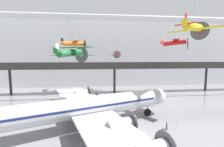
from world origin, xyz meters
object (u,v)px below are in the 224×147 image
(info_sign_pedestal, at_px, (167,127))
(suspended_plane_silver_racer, at_px, (115,55))
(airliner_silver_main, at_px, (83,108))
(stanchion_barrier, at_px, (177,126))
(suspended_plane_red_highwing, at_px, (174,43))
(suspended_plane_orange_highwing, at_px, (74,44))
(suspended_plane_yellow_lowwing, at_px, (193,27))
(suspended_plane_green_biplane, at_px, (71,53))

(info_sign_pedestal, bearing_deg, suspended_plane_silver_racer, 118.01)
(suspended_plane_silver_racer, height_order, info_sign_pedestal, suspended_plane_silver_racer)
(airliner_silver_main, xyz_separation_m, stanchion_barrier, (14.16, -1.11, -2.98))
(airliner_silver_main, bearing_deg, suspended_plane_red_highwing, 17.72)
(suspended_plane_red_highwing, distance_m, suspended_plane_silver_racer, 17.52)
(suspended_plane_orange_highwing, height_order, suspended_plane_yellow_lowwing, same)
(suspended_plane_yellow_lowwing, bearing_deg, airliner_silver_main, 152.38)
(stanchion_barrier, bearing_deg, suspended_plane_yellow_lowwing, 43.79)
(suspended_plane_orange_highwing, bearing_deg, suspended_plane_red_highwing, -27.56)
(suspended_plane_orange_highwing, bearing_deg, info_sign_pedestal, -72.29)
(suspended_plane_yellow_lowwing, xyz_separation_m, info_sign_pedestal, (-6.43, -4.67, -15.53))
(stanchion_barrier, bearing_deg, suspended_plane_green_biplane, 152.36)
(stanchion_barrier, xyz_separation_m, info_sign_pedestal, (-1.79, -0.23, 0.13))
(airliner_silver_main, relative_size, suspended_plane_red_highwing, 4.17)
(suspended_plane_red_highwing, height_order, info_sign_pedestal, suspended_plane_red_highwing)
(suspended_plane_green_biplane, height_order, suspended_plane_silver_racer, suspended_plane_green_biplane)
(suspended_plane_green_biplane, relative_size, suspended_plane_yellow_lowwing, 1.24)
(suspended_plane_green_biplane, xyz_separation_m, suspended_plane_red_highwing, (26.30, 10.37, 3.13))
(airliner_silver_main, relative_size, info_sign_pedestal, 28.83)
(suspended_plane_orange_highwing, height_order, suspended_plane_silver_racer, suspended_plane_orange_highwing)
(suspended_plane_silver_racer, distance_m, suspended_plane_yellow_lowwing, 25.01)
(airliner_silver_main, distance_m, suspended_plane_silver_racer, 27.67)
(airliner_silver_main, distance_m, suspended_plane_orange_highwing, 26.71)
(suspended_plane_red_highwing, relative_size, suspended_plane_orange_highwing, 0.97)
(suspended_plane_red_highwing, distance_m, suspended_plane_orange_highwing, 28.55)
(suspended_plane_green_biplane, height_order, suspended_plane_red_highwing, suspended_plane_red_highwing)
(stanchion_barrier, bearing_deg, suspended_plane_orange_highwing, 127.20)
(suspended_plane_green_biplane, relative_size, stanchion_barrier, 9.72)
(suspended_plane_orange_highwing, bearing_deg, suspended_plane_yellow_lowwing, -57.46)
(suspended_plane_orange_highwing, bearing_deg, airliner_silver_main, -95.42)
(suspended_plane_red_highwing, bearing_deg, suspended_plane_green_biplane, -131.50)
(suspended_plane_orange_highwing, xyz_separation_m, stanchion_barrier, (18.81, -24.78, -14.46))
(suspended_plane_yellow_lowwing, bearing_deg, suspended_plane_green_biplane, 130.62)
(suspended_plane_orange_highwing, xyz_separation_m, info_sign_pedestal, (17.01, -25.01, -14.33))
(suspended_plane_yellow_lowwing, distance_m, stanchion_barrier, 16.92)
(stanchion_barrier, bearing_deg, airliner_silver_main, 175.52)
(info_sign_pedestal, bearing_deg, airliner_silver_main, -168.07)
(airliner_silver_main, height_order, suspended_plane_green_biplane, suspended_plane_green_biplane)
(suspended_plane_yellow_lowwing, distance_m, info_sign_pedestal, 17.44)
(suspended_plane_yellow_lowwing, bearing_deg, suspended_plane_red_highwing, 35.18)
(suspended_plane_green_biplane, relative_size, info_sign_pedestal, 8.44)
(suspended_plane_silver_racer, distance_m, info_sign_pedestal, 29.19)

